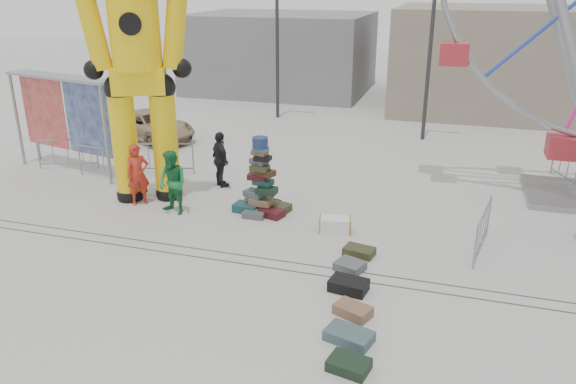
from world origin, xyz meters
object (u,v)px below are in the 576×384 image
(lamp_post_left, at_px, (279,21))
(barricade_dummy_a, at_px, (68,153))
(barricade_dummy_c, at_px, (164,158))
(barricade_wheel_front, at_px, (483,231))
(pedestrian_green, at_px, (173,183))
(pedestrian_black, at_px, (221,160))
(banner_scaffold, at_px, (63,100))
(steamer_trunk, at_px, (335,225))
(barricade_dummy_b, at_px, (104,163))
(barricade_wheel_back, at_px, (568,167))
(crash_test_dummy, at_px, (137,61))
(parked_suv, at_px, (151,125))
(lamp_post_right, at_px, (435,28))
(pedestrian_red, at_px, (138,175))
(suitcase_tower, at_px, (261,191))

(lamp_post_left, xyz_separation_m, barricade_dummy_a, (-4.72, -9.56, -3.93))
(barricade_dummy_c, relative_size, barricade_wheel_front, 1.00)
(pedestrian_green, relative_size, pedestrian_black, 1.01)
(banner_scaffold, relative_size, steamer_trunk, 5.53)
(barricade_dummy_b, relative_size, pedestrian_black, 1.11)
(banner_scaffold, height_order, pedestrian_green, banner_scaffold)
(banner_scaffold, xyz_separation_m, barricade_wheel_back, (16.22, 3.62, -1.93))
(crash_test_dummy, xyz_separation_m, pedestrian_green, (1.25, -0.80, -3.22))
(parked_suv, bearing_deg, lamp_post_right, -48.78)
(lamp_post_right, bearing_deg, pedestrian_red, -127.80)
(pedestrian_black, distance_m, parked_suv, 6.75)
(barricade_wheel_front, bearing_deg, lamp_post_left, 46.61)
(suitcase_tower, height_order, barricade_dummy_c, suitcase_tower)
(barricade_wheel_front, distance_m, pedestrian_green, 8.34)
(pedestrian_black, bearing_deg, barricade_dummy_b, 49.21)
(barricade_wheel_back, bearing_deg, parked_suv, -112.71)
(crash_test_dummy, relative_size, barricade_dummy_b, 3.92)
(crash_test_dummy, height_order, barricade_dummy_a, crash_test_dummy)
(barricade_dummy_a, height_order, barricade_wheel_front, same)
(barricade_wheel_front, relative_size, pedestrian_red, 1.10)
(steamer_trunk, relative_size, barricade_dummy_a, 0.42)
(crash_test_dummy, distance_m, barricade_wheel_front, 10.26)
(steamer_trunk, bearing_deg, pedestrian_red, 167.01)
(lamp_post_right, height_order, banner_scaffold, lamp_post_right)
(barricade_dummy_a, relative_size, barricade_wheel_back, 1.00)
(pedestrian_red, bearing_deg, steamer_trunk, -45.07)
(suitcase_tower, relative_size, pedestrian_black, 1.23)
(barricade_wheel_back, relative_size, pedestrian_red, 1.10)
(pedestrian_green, bearing_deg, banner_scaffold, 174.50)
(pedestrian_green, bearing_deg, lamp_post_right, 77.07)
(pedestrian_red, height_order, pedestrian_black, pedestrian_red)
(barricade_dummy_b, relative_size, barricade_dummy_c, 1.00)
(lamp_post_right, distance_m, banner_scaffold, 13.95)
(banner_scaffold, relative_size, barricade_wheel_front, 2.30)
(lamp_post_left, height_order, crash_test_dummy, lamp_post_left)
(crash_test_dummy, relative_size, barricade_wheel_front, 3.92)
(barricade_dummy_a, bearing_deg, banner_scaffold, -54.34)
(barricade_dummy_c, bearing_deg, lamp_post_left, 65.38)
(suitcase_tower, distance_m, barricade_dummy_b, 6.11)
(barricade_dummy_b, bearing_deg, barricade_wheel_back, 20.57)
(pedestrian_black, bearing_deg, lamp_post_right, -83.99)
(lamp_post_right, height_order, parked_suv, lamp_post_right)
(lamp_post_right, distance_m, pedestrian_red, 12.85)
(lamp_post_right, bearing_deg, barricade_wheel_back, -40.71)
(barricade_dummy_b, bearing_deg, steamer_trunk, -7.40)
(suitcase_tower, height_order, pedestrian_green, suitcase_tower)
(barricade_wheel_front, xyz_separation_m, parked_suv, (-12.98, 6.84, 0.03))
(steamer_trunk, xyz_separation_m, parked_suv, (-9.32, 6.76, 0.38))
(banner_scaffold, xyz_separation_m, barricade_dummy_a, (-0.30, 0.20, -1.93))
(pedestrian_red, relative_size, pedestrian_black, 1.01)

